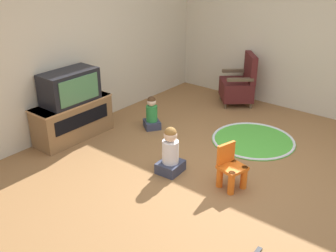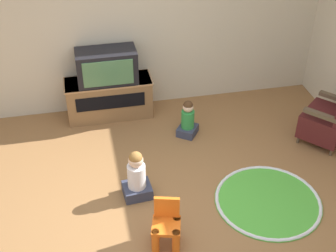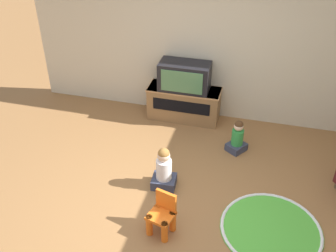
{
  "view_description": "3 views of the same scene",
  "coord_description": "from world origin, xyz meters",
  "px_view_note": "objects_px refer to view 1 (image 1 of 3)",
  "views": [
    {
      "loc": [
        -3.58,
        -2.1,
        2.57
      ],
      "look_at": [
        -0.38,
        0.46,
        0.67
      ],
      "focal_mm": 42.0,
      "sensor_mm": 36.0,
      "label": 1
    },
    {
      "loc": [
        -0.75,
        -3.37,
        3.69
      ],
      "look_at": [
        0.08,
        0.59,
        0.83
      ],
      "focal_mm": 50.0,
      "sensor_mm": 36.0,
      "label": 2
    },
    {
      "loc": [
        0.76,
        -3.25,
        3.56
      ],
      "look_at": [
        -0.28,
        0.66,
        0.84
      ],
      "focal_mm": 42.0,
      "sensor_mm": 36.0,
      "label": 3
    }
  ],
  "objects_px": {
    "tv_cabinet": "(73,119)",
    "yellow_kid_chair": "(231,170)",
    "child_watching_left": "(152,114)",
    "child_watching_center": "(170,153)",
    "television": "(70,87)",
    "black_armchair": "(239,85)"
  },
  "relations": [
    {
      "from": "child_watching_left",
      "to": "television",
      "type": "bearing_deg",
      "value": 90.21
    },
    {
      "from": "tv_cabinet",
      "to": "black_armchair",
      "type": "height_order",
      "value": "black_armchair"
    },
    {
      "from": "tv_cabinet",
      "to": "child_watching_left",
      "type": "xyz_separation_m",
      "value": [
        0.95,
        -0.67,
        -0.07
      ]
    },
    {
      "from": "child_watching_left",
      "to": "child_watching_center",
      "type": "relative_size",
      "value": 0.85
    },
    {
      "from": "yellow_kid_chair",
      "to": "child_watching_left",
      "type": "height_order",
      "value": "yellow_kid_chair"
    },
    {
      "from": "tv_cabinet",
      "to": "child_watching_left",
      "type": "height_order",
      "value": "tv_cabinet"
    },
    {
      "from": "television",
      "to": "child_watching_left",
      "type": "relative_size",
      "value": 1.54
    },
    {
      "from": "child_watching_center",
      "to": "child_watching_left",
      "type": "bearing_deg",
      "value": 46.65
    },
    {
      "from": "black_armchair",
      "to": "yellow_kid_chair",
      "type": "relative_size",
      "value": 1.71
    },
    {
      "from": "tv_cabinet",
      "to": "child_watching_center",
      "type": "bearing_deg",
      "value": -85.84
    },
    {
      "from": "yellow_kid_chair",
      "to": "child_watching_center",
      "type": "bearing_deg",
      "value": 118.76
    },
    {
      "from": "black_armchair",
      "to": "child_watching_left",
      "type": "distance_m",
      "value": 1.8
    },
    {
      "from": "tv_cabinet",
      "to": "child_watching_left",
      "type": "distance_m",
      "value": 1.17
    },
    {
      "from": "yellow_kid_chair",
      "to": "child_watching_center",
      "type": "xyz_separation_m",
      "value": [
        -0.18,
        0.74,
        0.05
      ]
    },
    {
      "from": "tv_cabinet",
      "to": "yellow_kid_chair",
      "type": "height_order",
      "value": "tv_cabinet"
    },
    {
      "from": "tv_cabinet",
      "to": "child_watching_left",
      "type": "bearing_deg",
      "value": -34.94
    },
    {
      "from": "tv_cabinet",
      "to": "child_watching_center",
      "type": "height_order",
      "value": "child_watching_center"
    },
    {
      "from": "yellow_kid_chair",
      "to": "child_watching_center",
      "type": "relative_size",
      "value": 0.85
    },
    {
      "from": "black_armchair",
      "to": "yellow_kid_chair",
      "type": "bearing_deg",
      "value": -13.48
    },
    {
      "from": "child_watching_center",
      "to": "television",
      "type": "bearing_deg",
      "value": 90.01
    },
    {
      "from": "tv_cabinet",
      "to": "yellow_kid_chair",
      "type": "bearing_deg",
      "value": -82.86
    },
    {
      "from": "tv_cabinet",
      "to": "television",
      "type": "distance_m",
      "value": 0.49
    }
  ]
}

